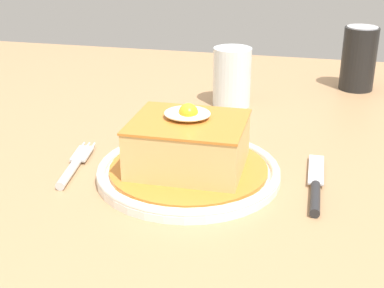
{
  "coord_description": "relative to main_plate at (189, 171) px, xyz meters",
  "views": [
    {
      "loc": [
        0.21,
        -0.8,
        1.07
      ],
      "look_at": [
        0.06,
        -0.15,
        0.78
      ],
      "focal_mm": 50.9,
      "sensor_mm": 36.0,
      "label": 1
    }
  ],
  "objects": [
    {
      "name": "sandwich_meal",
      "position": [
        -0.0,
        0.0,
        0.03
      ],
      "size": [
        0.21,
        0.21,
        0.09
      ],
      "color": "orange",
      "rests_on": "main_plate"
    },
    {
      "name": "soda_can",
      "position": [
        0.23,
        0.46,
        0.05
      ],
      "size": [
        0.07,
        0.07,
        0.12
      ],
      "color": "black",
      "rests_on": "dining_table"
    },
    {
      "name": "knife",
      "position": [
        0.16,
        -0.01,
        -0.0
      ],
      "size": [
        0.02,
        0.17,
        0.01
      ],
      "color": "#262628",
      "rests_on": "dining_table"
    },
    {
      "name": "fork",
      "position": [
        -0.16,
        -0.02,
        -0.0
      ],
      "size": [
        0.03,
        0.14,
        0.01
      ],
      "color": "silver",
      "rests_on": "dining_table"
    },
    {
      "name": "dining_table",
      "position": [
        -0.06,
        0.17,
        -0.1
      ],
      "size": [
        1.47,
        1.05,
        0.74
      ],
      "color": "#A87F56",
      "rests_on": "ground_plane"
    },
    {
      "name": "drinking_glass",
      "position": [
        0.01,
        0.31,
        0.04
      ],
      "size": [
        0.07,
        0.07,
        0.1
      ],
      "color": "silver",
      "rests_on": "dining_table"
    },
    {
      "name": "main_plate",
      "position": [
        0.0,
        0.0,
        0.0
      ],
      "size": [
        0.24,
        0.24,
        0.02
      ],
      "color": "white",
      "rests_on": "dining_table"
    }
  ]
}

